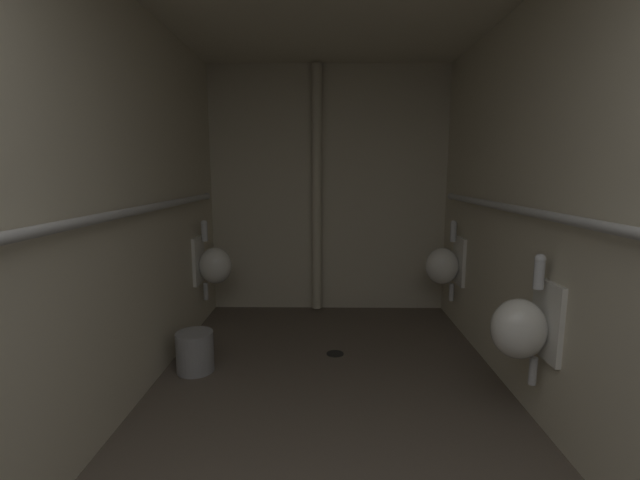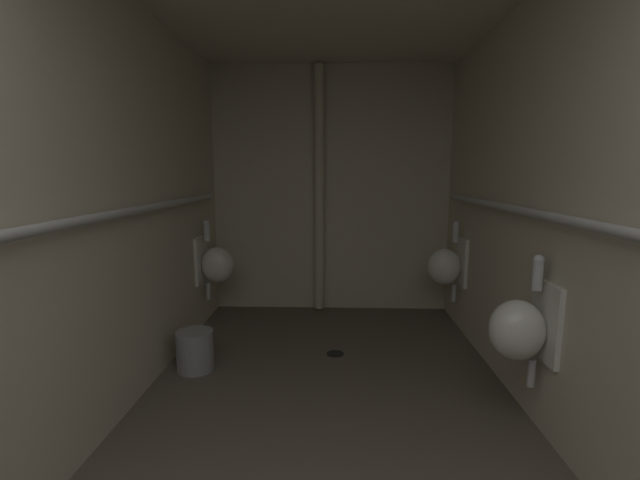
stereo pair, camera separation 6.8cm
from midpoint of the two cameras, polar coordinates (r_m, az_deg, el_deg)
The scene contains 12 objects.
floor at distance 2.73m, azimuth 0.46°, elevation -24.26°, with size 2.56×4.53×0.08m, color brown.
wall_left at distance 2.62m, azimuth -28.16°, elevation 3.66°, with size 0.06×4.53×2.53m, color beige.
wall_right at distance 2.60m, azimuth 29.31°, elevation 3.55°, with size 0.06×4.53×2.53m, color beige.
wall_back at distance 4.52m, azimuth 0.68°, elevation 6.57°, with size 2.56×0.06×2.53m, color beige.
urinal_left_mid at distance 4.13m, azimuth -14.46°, elevation -3.13°, with size 0.32×0.30×0.76m.
urinal_right_mid at distance 2.67m, azimuth 24.61°, elevation -10.41°, with size 0.32×0.30×0.76m.
urinal_right_far at distance 4.13m, azimuth 15.72°, elevation -3.18°, with size 0.32×0.30×0.76m.
supply_pipe_left at distance 2.56m, azimuth -26.55°, elevation 2.89°, with size 0.06×3.73×0.06m.
supply_pipe_right at distance 2.55m, azimuth 27.65°, elevation 2.79°, with size 0.06×3.74×0.06m.
standpipe_back_wall at distance 4.41m, azimuth -0.87°, elevation 6.51°, with size 0.10×0.10×2.48m, color beige.
floor_drain at distance 3.60m, azimuth 1.46°, elevation -14.80°, with size 0.14×0.14×0.01m, color black.
waste_bin at distance 3.41m, azimuth -16.81°, elevation -14.00°, with size 0.27×0.27×0.30m, color gray.
Camera 1 is at (-0.02, -0.07, 1.46)m, focal length 24.13 mm.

